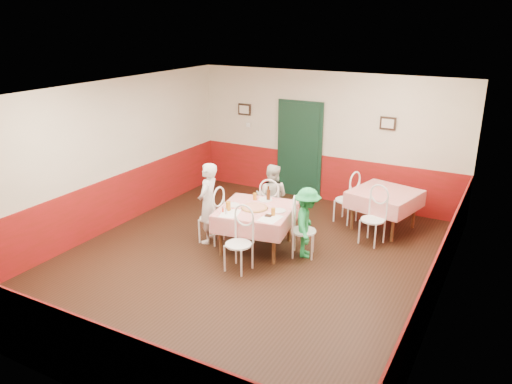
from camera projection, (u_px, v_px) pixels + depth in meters
The scene contains 39 objects.
floor at pixel (246, 263), 8.29m from camera, with size 7.00×7.00×0.00m, color black.
ceiling at pixel (245, 93), 7.36m from camera, with size 7.00×7.00×0.00m, color white.
back_wall at pixel (326, 138), 10.72m from camera, with size 6.00×0.10×2.80m, color beige.
front_wall at pixel (71, 281), 4.92m from camera, with size 6.00×0.10×2.80m, color beige.
left_wall at pixel (104, 158), 9.18m from camera, with size 0.10×7.00×2.80m, color beige.
right_wall at pixel (446, 218), 6.47m from camera, with size 0.10×7.00×2.80m, color beige.
wainscot_back at pixel (324, 178), 11.01m from camera, with size 6.00×0.03×1.00m, color maroon.
wainscot_front at pixel (82, 356), 5.24m from camera, with size 6.00×0.03×1.00m, color maroon.
wainscot_left at pixel (110, 204), 9.47m from camera, with size 0.03×7.00×1.00m, color maroon.
wainscot_right at pixel (437, 279), 6.78m from camera, with size 0.03×7.00×1.00m, color maroon.
door at pixel (299, 151), 11.07m from camera, with size 0.96×0.06×2.10m, color black.
picture_left at pixel (245, 109), 11.43m from camera, with size 0.32×0.03×0.26m, color black.
picture_right at pixel (388, 123), 9.94m from camera, with size 0.32×0.03×0.26m, color black.
thermostat at pixel (248, 125), 11.50m from camera, with size 0.10×0.03×0.10m, color white.
main_table at pixel (256, 228), 8.69m from camera, with size 1.22×1.22×0.77m, color red.
second_table at pixel (384, 210), 9.50m from camera, with size 1.12×1.12×0.77m, color red.
chair_left at pixel (211, 218), 8.93m from camera, with size 0.42×0.42×0.90m, color white, non-canonical shape.
chair_right at pixel (304, 231), 8.40m from camera, with size 0.42×0.42×0.90m, color white, non-canonical shape.
chair_far at pixel (271, 208), 9.42m from camera, with size 0.42×0.42×0.90m, color white, non-canonical shape.
chair_near at pixel (238, 244), 7.91m from camera, with size 0.42×0.42×0.90m, color white, non-canonical shape.
chair_second_a at pixel (346, 200), 9.82m from camera, with size 0.42×0.42×0.90m, color white, non-canonical shape.
chair_second_b at pixel (373, 220), 8.86m from camera, with size 0.42×0.42×0.90m, color white, non-canonical shape.
pizza at pixel (254, 208), 8.53m from camera, with size 0.44×0.44×0.03m, color #B74723.
plate_left at pixel (232, 205), 8.68m from camera, with size 0.25×0.25×0.01m, color white.
plate_right at pixel (278, 211), 8.42m from camera, with size 0.25×0.25×0.01m, color white.
plate_far at pixel (265, 200), 8.92m from camera, with size 0.25×0.25×0.01m, color white.
glass_a at pixel (228, 206), 8.43m from camera, with size 0.08×0.08×0.15m, color #BF7219.
glass_b at pixel (273, 212), 8.21m from camera, with size 0.07×0.07×0.13m, color #BF7219.
glass_c at pixel (255, 196), 8.92m from camera, with size 0.07×0.07×0.13m, color #BF7219.
beer_bottle at pixel (268, 194), 8.87m from camera, with size 0.07×0.07×0.24m, color #381C0A.
shaker_a at pixel (226, 211), 8.30m from camera, with size 0.04×0.04×0.09m, color silver.
shaker_b at pixel (226, 212), 8.27m from camera, with size 0.04×0.04×0.09m, color silver.
shaker_c at pixel (223, 210), 8.36m from camera, with size 0.04×0.04×0.09m, color #B23319.
menu_left at pixel (230, 213), 8.32m from camera, with size 0.30×0.40×0.00m, color white.
menu_right at pixel (270, 218), 8.11m from camera, with size 0.30×0.40×0.00m, color white.
wallet at pixel (268, 216), 8.20m from camera, with size 0.11×0.09×0.02m, color black.
diner_left at pixel (208, 203), 8.85m from camera, with size 0.54×0.35×1.47m, color gray.
diner_far at pixel (272, 197), 9.40m from camera, with size 0.63×0.49×1.29m, color gray.
diner_right at pixel (307, 223), 8.33m from camera, with size 0.79×0.45×1.22m, color gray.
Camera 1 is at (3.69, -6.44, 3.87)m, focal length 35.00 mm.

